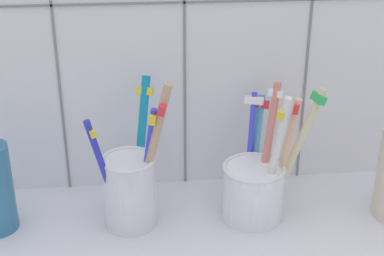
{
  "coord_description": "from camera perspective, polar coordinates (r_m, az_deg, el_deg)",
  "views": [
    {
      "loc": [
        -6.0,
        -59.26,
        43.56
      ],
      "look_at": [
        0.0,
        1.49,
        14.68
      ],
      "focal_mm": 54.26,
      "sensor_mm": 36.0,
      "label": 1
    }
  ],
  "objects": [
    {
      "name": "toothbrush_cup_right",
      "position": [
        0.73,
        6.35,
        -5.42
      ],
      "size": [
        12.85,
        11.61,
        17.01
      ],
      "color": "white",
      "rests_on": "counter_slab"
    },
    {
      "name": "tile_wall_back",
      "position": [
        0.75,
        -0.8,
        8.91
      ],
      "size": [
        64.0,
        2.2,
        45.0
      ],
      "color": "white",
      "rests_on": "ground"
    },
    {
      "name": "counter_slab",
      "position": [
        0.73,
        0.12,
        -10.23
      ],
      "size": [
        64.0,
        22.0,
        2.0
      ],
      "primitive_type": "cube",
      "color": "silver",
      "rests_on": "ground"
    },
    {
      "name": "toothbrush_cup_left",
      "position": [
        0.71,
        -6.01,
        -5.57
      ],
      "size": [
        10.22,
        10.94,
        18.79
      ],
      "color": "silver",
      "rests_on": "counter_slab"
    }
  ]
}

